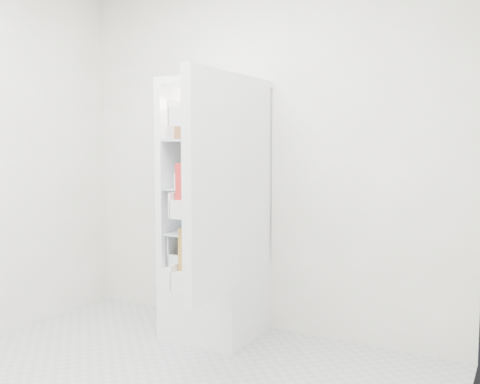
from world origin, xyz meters
The scene contains 20 objects.
room_walls centered at (0.00, 0.00, 1.59)m, with size 3.02×3.02×2.61m.
refrigerator centered at (-0.20, 1.25, 0.67)m, with size 0.60×0.60×1.80m.
shelf_low centered at (-0.20, 1.19, 0.74)m, with size 0.49×0.53×0.01m, color #A9BCC6.
shelf_mid centered at (-0.20, 1.19, 1.05)m, with size 0.49×0.53×0.01m, color #A9BCC6.
shelf_top centered at (-0.20, 1.19, 1.38)m, with size 0.49×0.53×0.01m, color #A9BCC6.
crisper_left centered at (-0.32, 1.19, 0.61)m, with size 0.23×0.46×0.22m, color silver, non-canonical shape.
crisper_right centered at (-0.08, 1.19, 0.61)m, with size 0.23×0.46×0.22m, color silver, non-canonical shape.
condiment_jars centered at (-0.24, 1.07, 1.43)m, with size 0.38×0.16×0.08m.
squeeze_bottle centered at (0.01, 1.31, 1.47)m, with size 0.05×0.05×0.17m, color white.
tub_white centered at (-0.33, 1.05, 1.11)m, with size 0.15×0.15×0.10m, color silver.
tub_cream centered at (-0.27, 1.14, 1.09)m, with size 0.12×0.12×0.07m, color beige.
tin_red centered at (-0.06, 1.06, 1.09)m, with size 0.08×0.08×0.06m, color #CA431E.
foil_tray centered at (-0.35, 1.29, 1.08)m, with size 0.17×0.13×0.04m, color silver.
tub_green centered at (-0.07, 1.18, 1.09)m, with size 0.09×0.12×0.07m, color #408D51.
red_cabbage centered at (-0.05, 1.22, 0.84)m, with size 0.18×0.18×0.18m, color #5A1F5A.
bell_pepper centered at (-0.20, 0.97, 0.79)m, with size 0.09×0.09×0.09m, color red.
mushroom_bowl centered at (-0.36, 1.23, 0.79)m, with size 0.17×0.17×0.08m, color #99C8E4.
citrus_pile centered at (-0.33, 1.12, 0.59)m, with size 0.20×0.24×0.16m.
veg_pile centered at (-0.07, 1.18, 0.56)m, with size 0.16×0.30×0.10m.
fridge_door centered at (0.12, 0.61, 1.09)m, with size 0.20×0.60×1.30m.
Camera 1 is at (1.74, -1.98, 1.35)m, focal length 40.00 mm.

